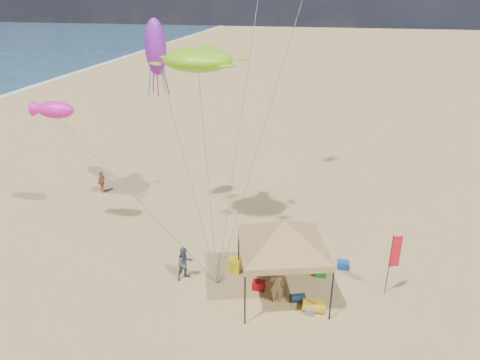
{
  "coord_description": "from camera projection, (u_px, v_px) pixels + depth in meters",
  "views": [
    {
      "loc": [
        3.82,
        -15.34,
        12.1
      ],
      "look_at": [
        0.0,
        3.0,
        4.0
      ],
      "focal_mm": 33.47,
      "sensor_mm": 36.0,
      "label": 1
    }
  ],
  "objects": [
    {
      "name": "ground",
      "position": [
        226.0,
        292.0,
        19.3
      ],
      "size": [
        280.0,
        280.0,
        0.0
      ],
      "primitive_type": "plane",
      "color": "tan",
      "rests_on": "ground"
    },
    {
      "name": "canopy_tent",
      "position": [
        284.0,
        223.0,
        17.76
      ],
      "size": [
        6.53,
        6.53,
        4.19
      ],
      "color": "black",
      "rests_on": "ground"
    },
    {
      "name": "feather_flag",
      "position": [
        394.0,
        255.0,
        18.44
      ],
      "size": [
        0.42,
        0.17,
        2.88
      ],
      "color": "black",
      "rests_on": "ground"
    },
    {
      "name": "cooler_red",
      "position": [
        259.0,
        285.0,
        19.42
      ],
      "size": [
        0.54,
        0.38,
        0.38
      ],
      "primitive_type": "cube",
      "color": "#B10E12",
      "rests_on": "ground"
    },
    {
      "name": "cooler_blue",
      "position": [
        343.0,
        265.0,
        20.85
      ],
      "size": [
        0.54,
        0.38,
        0.38
      ],
      "primitive_type": "cube",
      "color": "#124498",
      "rests_on": "ground"
    },
    {
      "name": "bag_navy",
      "position": [
        298.0,
        298.0,
        18.65
      ],
      "size": [
        0.69,
        0.54,
        0.36
      ],
      "primitive_type": "cylinder",
      "rotation": [
        0.0,
        1.57,
        0.35
      ],
      "color": "#0C2036",
      "rests_on": "ground"
    },
    {
      "name": "bag_orange",
      "position": [
        254.0,
        244.0,
        22.54
      ],
      "size": [
        0.54,
        0.69,
        0.36
      ],
      "primitive_type": "cylinder",
      "rotation": [
        0.0,
        1.57,
        1.22
      ],
      "color": "#C8640B",
      "rests_on": "ground"
    },
    {
      "name": "chair_green",
      "position": [
        321.0,
        269.0,
        20.3
      ],
      "size": [
        0.5,
        0.5,
        0.7
      ],
      "primitive_type": "cube",
      "color": "#1B9426",
      "rests_on": "ground"
    },
    {
      "name": "chair_yellow",
      "position": [
        235.0,
        265.0,
        20.56
      ],
      "size": [
        0.5,
        0.5,
        0.7
      ],
      "primitive_type": "cube",
      "color": "yellow",
      "rests_on": "ground"
    },
    {
      "name": "crate_grey",
      "position": [
        310.0,
        311.0,
        17.93
      ],
      "size": [
        0.34,
        0.3,
        0.28
      ],
      "primitive_type": "cube",
      "color": "slate",
      "rests_on": "ground"
    },
    {
      "name": "beach_cart",
      "position": [
        314.0,
        306.0,
        18.14
      ],
      "size": [
        0.9,
        0.5,
        0.24
      ],
      "primitive_type": "cube",
      "color": "gold",
      "rests_on": "ground"
    },
    {
      "name": "person_near_a",
      "position": [
        277.0,
        285.0,
        18.41
      ],
      "size": [
        0.67,
        0.53,
        1.63
      ],
      "primitive_type": "imported",
      "rotation": [
        0.0,
        0.0,
        3.4
      ],
      "color": "tan",
      "rests_on": "ground"
    },
    {
      "name": "person_near_b",
      "position": [
        185.0,
        263.0,
        19.89
      ],
      "size": [
        0.98,
        0.98,
        1.6
      ],
      "primitive_type": "imported",
      "rotation": [
        0.0,
        0.0,
        0.77
      ],
      "color": "#3D4754",
      "rests_on": "ground"
    },
    {
      "name": "person_near_c",
      "position": [
        317.0,
        253.0,
        20.46
      ],
      "size": [
        1.35,
        1.03,
        1.85
      ],
      "primitive_type": "imported",
      "rotation": [
        0.0,
        0.0,
        2.82
      ],
      "color": "silver",
      "rests_on": "ground"
    },
    {
      "name": "person_far_a",
      "position": [
        102.0,
        181.0,
        28.44
      ],
      "size": [
        0.39,
        0.87,
        1.46
      ],
      "primitive_type": "imported",
      "rotation": [
        0.0,
        0.0,
        1.61
      ],
      "color": "#B46645",
      "rests_on": "ground"
    },
    {
      "name": "turtle_kite",
      "position": [
        198.0,
        60.0,
        20.64
      ],
      "size": [
        3.88,
        3.42,
        1.1
      ],
      "primitive_type": "ellipsoid",
      "rotation": [
        0.0,
        0.0,
        0.27
      ],
      "color": "#84D316",
      "rests_on": "ground"
    },
    {
      "name": "fish_kite",
      "position": [
        55.0,
        110.0,
        21.51
      ],
      "size": [
        2.11,
        1.6,
        0.84
      ],
      "primitive_type": "ellipsoid",
      "rotation": [
        0.0,
        0.0,
        0.39
      ],
      "color": "#FF18B2",
      "rests_on": "ground"
    },
    {
      "name": "squid_kite",
      "position": [
        156.0,
        47.0,
        22.66
      ],
      "size": [
        1.34,
        1.34,
        2.83
      ],
      "primitive_type": "ellipsoid",
      "rotation": [
        0.0,
        0.0,
        0.26
      ],
      "color": "purple",
      "rests_on": "ground"
    }
  ]
}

